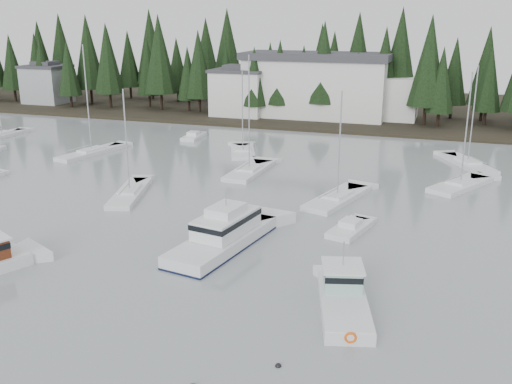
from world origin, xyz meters
TOP-DOWN VIEW (x-y plane):
  - far_shore_land at (0.00, 97.00)m, footprint 240.00×54.00m
  - conifer_treeline at (0.00, 86.00)m, footprint 200.00×22.00m
  - house_west at (-18.00, 79.00)m, footprint 9.54×7.42m
  - house_far_west at (-60.00, 81.00)m, footprint 8.48×7.42m
  - harbor_inn at (-2.96, 82.34)m, footprint 29.50×11.50m
  - cabin_cruiser_center at (1.31, 22.81)m, footprint 5.54×12.02m
  - lobster_boat_teal at (11.89, 15.98)m, footprint 4.78×8.42m
  - sailboat_0 at (-4.03, 44.12)m, footprint 3.35×9.50m
  - sailboat_1 at (-12.56, 32.17)m, footprint 5.12×10.11m
  - sailboat_2 at (-8.07, 53.08)m, footprint 5.73×8.60m
  - sailboat_3 at (18.91, 45.82)m, footprint 6.84×9.21m
  - sailboat_5 at (19.81, 55.70)m, footprint 6.89×10.04m
  - sailboat_6 at (7.50, 37.14)m, footprint 5.38×10.06m
  - sailboat_8 at (-26.66, 46.49)m, footprint 4.44×10.92m
  - sailboat_9 at (-45.83, 51.84)m, footprint 2.64×8.63m
  - runabout_1 at (10.12, 29.11)m, footprint 3.44×5.69m
  - runabout_3 at (-18.27, 59.87)m, footprint 2.55×5.29m
  - mooring_buoy_dark at (9.87, 8.77)m, footprint 0.34×0.34m

SIDE VIEW (x-z plane):
  - far_shore_land at x=0.00m, z-range -0.50..0.50m
  - conifer_treeline at x=0.00m, z-range -10.00..10.00m
  - mooring_buoy_dark at x=9.87m, z-range -0.17..0.17m
  - sailboat_6 at x=7.50m, z-range -5.54..5.64m
  - sailboat_1 at x=-12.56m, z-range -5.52..5.63m
  - sailboat_2 at x=-8.07m, z-range -5.67..5.79m
  - sailboat_5 at x=19.81m, z-range -6.13..6.25m
  - sailboat_3 at x=18.91m, z-range -6.18..6.31m
  - sailboat_0 at x=-4.03m, z-range -6.83..6.97m
  - sailboat_8 at x=-26.66m, z-range -7.14..7.30m
  - sailboat_9 at x=-45.83m, z-range -7.22..7.41m
  - runabout_3 at x=-18.27m, z-range -0.58..0.84m
  - runabout_1 at x=10.12m, z-range -0.58..0.84m
  - lobster_boat_teal at x=11.89m, z-range -1.69..2.74m
  - cabin_cruiser_center at x=1.31m, z-range -1.74..3.23m
  - house_far_west at x=-60.00m, z-range 0.28..8.53m
  - house_west at x=-18.00m, z-range 0.28..9.03m
  - harbor_inn at x=-2.96m, z-range 0.33..11.23m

